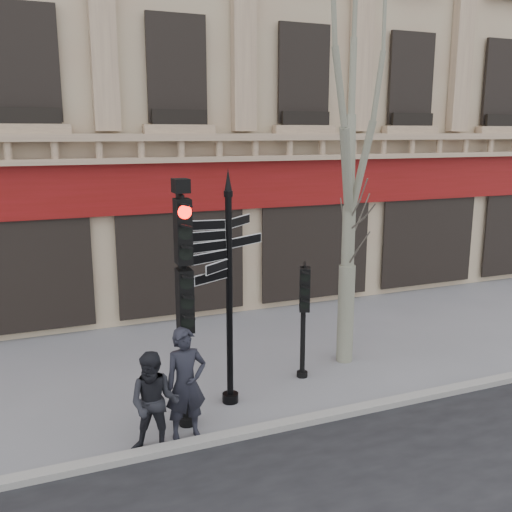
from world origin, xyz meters
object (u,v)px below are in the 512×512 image
(fingerpost, at_px, (229,250))
(plane_tree, at_px, (354,85))
(traffic_signal_main, at_px, (183,275))
(traffic_signal_secondary, at_px, (303,301))
(pedestrian_a, at_px, (186,384))
(pedestrian_b, at_px, (154,403))

(fingerpost, relative_size, plane_tree, 0.52)
(traffic_signal_main, height_order, plane_tree, plane_tree)
(fingerpost, xyz_separation_m, traffic_signal_secondary, (1.76, 0.51, -1.30))
(plane_tree, distance_m, pedestrian_a, 6.69)
(traffic_signal_main, distance_m, plane_tree, 5.32)
(traffic_signal_secondary, relative_size, pedestrian_a, 1.23)
(pedestrian_a, relative_size, pedestrian_b, 1.14)
(traffic_signal_secondary, bearing_deg, traffic_signal_main, -134.75)
(plane_tree, bearing_deg, pedestrian_a, -155.73)
(traffic_signal_main, distance_m, pedestrian_a, 1.79)
(fingerpost, height_order, pedestrian_a, fingerpost)
(traffic_signal_main, height_order, traffic_signal_secondary, traffic_signal_main)
(fingerpost, distance_m, traffic_signal_main, 1.13)
(plane_tree, bearing_deg, traffic_signal_main, -160.14)
(traffic_signal_secondary, height_order, pedestrian_a, traffic_signal_secondary)
(traffic_signal_secondary, height_order, plane_tree, plane_tree)
(fingerpost, relative_size, pedestrian_b, 2.62)
(pedestrian_b, bearing_deg, traffic_signal_main, 67.15)
(traffic_signal_secondary, bearing_deg, plane_tree, 43.22)
(traffic_signal_secondary, relative_size, pedestrian_b, 1.40)
(fingerpost, relative_size, pedestrian_a, 2.30)
(plane_tree, xyz_separation_m, pedestrian_a, (-4.11, -1.85, -4.94))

